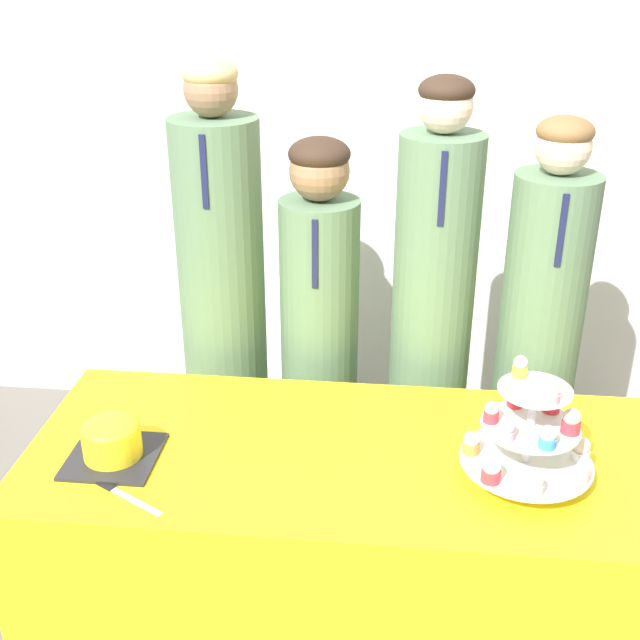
% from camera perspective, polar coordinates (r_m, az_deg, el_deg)
% --- Properties ---
extents(wall_back, '(9.00, 0.06, 2.70)m').
position_cam_1_polar(wall_back, '(3.29, 4.65, 14.58)').
color(wall_back, silver).
rests_on(wall_back, ground_plane).
extents(table, '(1.79, 0.73, 0.72)m').
position_cam_1_polar(table, '(2.40, 2.64, -16.44)').
color(table, yellow).
rests_on(table, ground_plane).
extents(round_cake, '(0.23, 0.23, 0.12)m').
position_cam_1_polar(round_cake, '(2.19, -14.59, -8.21)').
color(round_cake, '#232328').
rests_on(round_cake, table).
extents(cake_knife, '(0.22, 0.14, 0.01)m').
position_cam_1_polar(cake_knife, '(2.10, -14.38, -11.66)').
color(cake_knife, silver).
rests_on(cake_knife, table).
extents(cupcake_stand, '(0.33, 0.33, 0.32)m').
position_cam_1_polar(cupcake_stand, '(2.07, 14.69, -7.88)').
color(cupcake_stand, silver).
rests_on(cupcake_stand, table).
extents(student_0, '(0.28, 0.29, 1.65)m').
position_cam_1_polar(student_0, '(2.73, -6.83, -0.32)').
color(student_0, '#567556').
rests_on(student_0, ground_plane).
extents(student_1, '(0.26, 0.26, 1.43)m').
position_cam_1_polar(student_1, '(2.72, -0.04, -2.33)').
color(student_1, '#567556').
rests_on(student_1, ground_plane).
extents(student_2, '(0.26, 0.27, 1.62)m').
position_cam_1_polar(student_2, '(2.68, 7.86, -1.22)').
color(student_2, '#567556').
rests_on(student_2, ground_plane).
extents(student_3, '(0.27, 0.27, 1.51)m').
position_cam_1_polar(student_3, '(2.74, 15.10, -2.55)').
color(student_3, '#567556').
rests_on(student_3, ground_plane).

